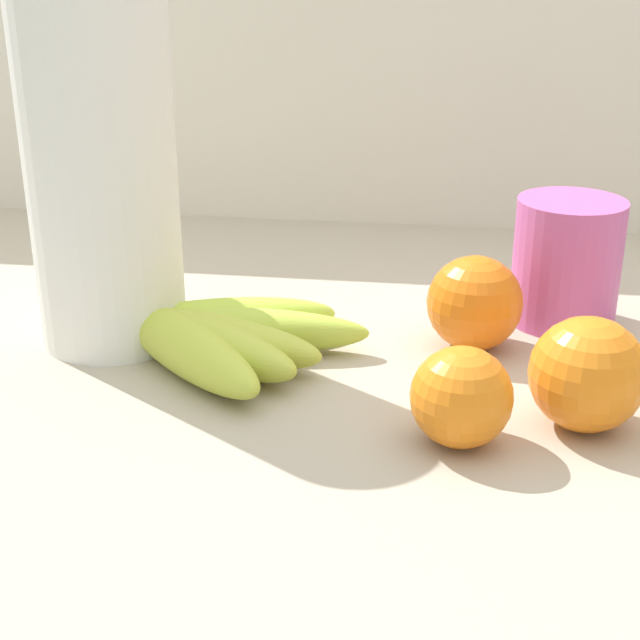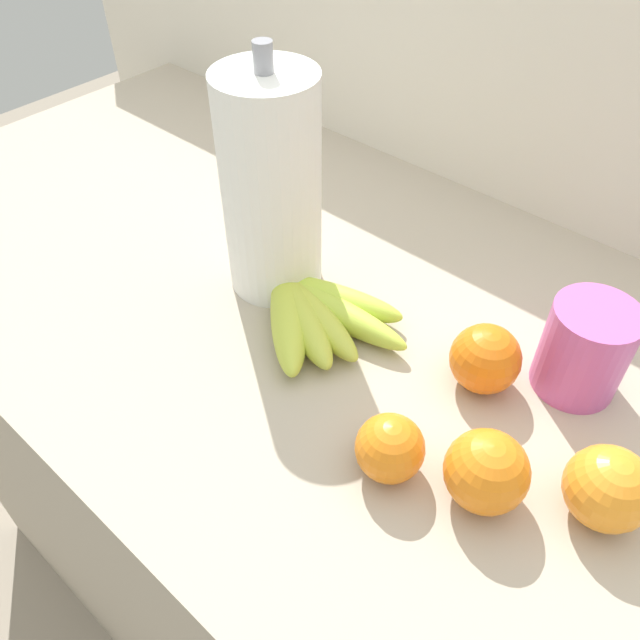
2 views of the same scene
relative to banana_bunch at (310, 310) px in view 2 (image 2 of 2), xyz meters
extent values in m
cube|color=#ADA08C|center=(0.19, 0.03, -0.49)|extent=(1.80, 0.67, 0.94)
cube|color=silver|center=(0.19, 0.40, -0.31)|extent=(2.20, 0.06, 1.30)
ellipsoid|color=#B4C53F|center=(-0.01, -0.03, 0.00)|extent=(0.16, 0.15, 0.04)
ellipsoid|color=#B2C03F|center=(0.00, -0.01, 0.00)|extent=(0.17, 0.12, 0.04)
ellipsoid|color=#B3BF3F|center=(0.00, 0.00, 0.00)|extent=(0.18, 0.08, 0.04)
ellipsoid|color=#AEC83F|center=(0.01, 0.02, 0.00)|extent=(0.21, 0.05, 0.04)
ellipsoid|color=#B2CF3F|center=(0.00, 0.03, 0.00)|extent=(0.18, 0.09, 0.04)
sphere|color=orange|center=(0.26, -0.07, 0.02)|extent=(0.07, 0.07, 0.07)
sphere|color=orange|center=(0.20, 0.05, 0.02)|extent=(0.07, 0.07, 0.07)
sphere|color=orange|center=(0.35, -0.01, 0.02)|extent=(0.07, 0.07, 0.07)
sphere|color=orange|center=(0.18, -0.10, 0.01)|extent=(0.06, 0.06, 0.06)
cylinder|color=white|center=(-0.08, 0.03, 0.11)|extent=(0.11, 0.11, 0.26)
cylinder|color=gray|center=(-0.08, 0.03, 0.13)|extent=(0.02, 0.02, 0.29)
cylinder|color=#BF56A6|center=(0.27, 0.11, 0.03)|extent=(0.09, 0.09, 0.10)
camera|label=1|loc=(0.17, -0.62, 0.28)|focal=52.39mm
camera|label=2|loc=(0.36, -0.39, 0.49)|focal=35.51mm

